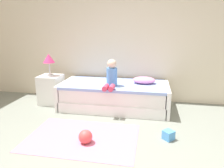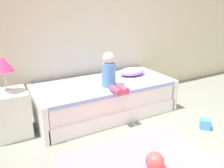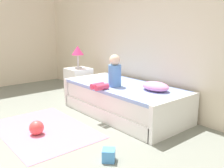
{
  "view_description": "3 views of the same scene",
  "coord_description": "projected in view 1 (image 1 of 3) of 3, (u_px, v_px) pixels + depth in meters",
  "views": [
    {
      "loc": [
        0.46,
        -1.98,
        1.56
      ],
      "look_at": [
        -0.23,
        1.75,
        0.55
      ],
      "focal_mm": 34.02,
      "sensor_mm": 36.0,
      "label": 1
    },
    {
      "loc": [
        -1.71,
        -0.92,
        1.63
      ],
      "look_at": [
        -0.23,
        1.75,
        0.55
      ],
      "focal_mm": 36.44,
      "sensor_mm": 36.0,
      "label": 2
    },
    {
      "loc": [
        2.66,
        -0.66,
        1.42
      ],
      "look_at": [
        -0.23,
        1.75,
        0.55
      ],
      "focal_mm": 39.99,
      "sensor_mm": 36.0,
      "label": 3
    }
  ],
  "objects": [
    {
      "name": "table_lamp",
      "position": [
        49.0,
        59.0,
        4.3
      ],
      "size": [
        0.24,
        0.24,
        0.45
      ],
      "color": "silver",
      "rests_on": "nightstand"
    },
    {
      "name": "toy_ball",
      "position": [
        85.0,
        137.0,
        2.94
      ],
      "size": [
        0.2,
        0.2,
        0.2
      ],
      "primitive_type": "sphere",
      "color": "#E54C4C",
      "rests_on": "ground"
    },
    {
      "name": "pillow",
      "position": [
        144.0,
        80.0,
        4.15
      ],
      "size": [
        0.44,
        0.3,
        0.13
      ],
      "primitive_type": "ellipsoid",
      "color": "#EA8CC6",
      "rests_on": "bed"
    },
    {
      "name": "toy_block",
      "position": [
        168.0,
        135.0,
        3.05
      ],
      "size": [
        0.19,
        0.19,
        0.14
      ],
      "primitive_type": "cube",
      "rotation": [
        0.0,
        0.0,
        2.36
      ],
      "color": "#4C99E5",
      "rests_on": "ground"
    },
    {
      "name": "child_figure",
      "position": [
        111.0,
        76.0,
        3.91
      ],
      "size": [
        0.2,
        0.51,
        0.5
      ],
      "color": "#598CD1",
      "rests_on": "bed"
    },
    {
      "name": "bed",
      "position": [
        114.0,
        95.0,
        4.24
      ],
      "size": [
        2.11,
        1.0,
        0.5
      ],
      "color": "white",
      "rests_on": "ground"
    },
    {
      "name": "nightstand",
      "position": [
        51.0,
        90.0,
        4.46
      ],
      "size": [
        0.44,
        0.44,
        0.6
      ],
      "primitive_type": "cube",
      "color": "white",
      "rests_on": "ground"
    },
    {
      "name": "area_rug",
      "position": [
        82.0,
        137.0,
        3.11
      ],
      "size": [
        1.6,
        1.1,
        0.01
      ],
      "primitive_type": "cube",
      "color": "pink",
      "rests_on": "ground"
    },
    {
      "name": "wall_rear",
      "position": [
        130.0,
        33.0,
        4.46
      ],
      "size": [
        7.2,
        0.1,
        2.9
      ],
      "primitive_type": "cube",
      "color": "beige",
      "rests_on": "ground"
    }
  ]
}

